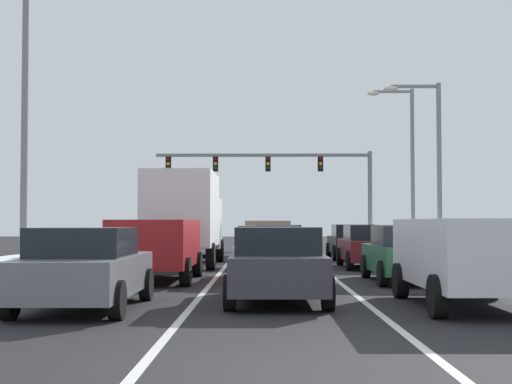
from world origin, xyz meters
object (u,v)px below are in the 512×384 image
Objects in this scene: sedan_black_right_lane_fourth at (352,242)px; suv_green_left_lane_fourth at (198,235)px; sedan_silver_center_lane_second at (269,253)px; sedan_maroon_right_lane_third at (370,246)px; suv_white_right_lane_nearest at (467,253)px; sedan_navy_center_lane_third at (278,245)px; street_lamp_right_mid at (407,155)px; sedan_charcoal_center_lane_nearest at (277,264)px; suv_tan_center_lane_fourth at (267,235)px; sedan_green_right_lane_second at (407,254)px; traffic_light_gantry at (288,172)px; street_lamp_left_mid at (36,96)px; sedan_gray_left_lane_nearest at (85,268)px; street_lamp_right_near at (431,152)px; box_truck_left_lane_third at (185,214)px; suv_red_left_lane_second at (157,244)px.

sedan_black_right_lane_fourth is 0.92× the size of suv_green_left_lane_fourth.
suv_green_left_lane_fourth is at bearing 102.29° from sedan_silver_center_lane_second.
suv_white_right_lane_nearest is at bearing -89.55° from sedan_maroon_right_lane_third.
street_lamp_right_mid reaches higher than sedan_navy_center_lane_third.
sedan_charcoal_center_lane_nearest and sedan_silver_center_lane_second have the same top height.
suv_tan_center_lane_fourth is (-0.07, 19.21, 0.25)m from sedan_charcoal_center_lane_nearest.
sedan_green_right_lane_second is 14.63m from suv_tan_center_lane_fourth.
sedan_green_right_lane_second and sedan_silver_center_lane_second have the same top height.
sedan_charcoal_center_lane_nearest is 28.69m from street_lamp_right_mid.
street_lamp_left_mid is (-8.68, -25.43, 0.62)m from traffic_light_gantry.
suv_white_right_lane_nearest and suv_tan_center_lane_fourth have the same top height.
sedan_green_right_lane_second is at bearing -65.57° from sedan_navy_center_lane_third.
street_lamp_right_mid is (7.62, 14.82, 4.65)m from sedan_navy_center_lane_third.
sedan_navy_center_lane_third is 1.00× the size of sedan_gray_left_lane_nearest.
sedan_gray_left_lane_nearest is 0.56× the size of street_lamp_right_near.
box_truck_left_lane_third reaches higher than suv_green_left_lane_fourth.
sedan_black_right_lane_fourth is 0.62× the size of box_truck_left_lane_third.
suv_white_right_lane_nearest is 18.52m from sedan_black_right_lane_fourth.
street_lamp_left_mid reaches higher than street_lamp_right_near.
box_truck_left_lane_third is at bearing 88.26° from sedan_gray_left_lane_nearest.
sedan_navy_center_lane_third is (-3.33, 7.33, 0.00)m from sedan_green_right_lane_second.
sedan_gray_left_lane_nearest is (-7.16, -0.40, -0.25)m from suv_white_right_lane_nearest.
traffic_light_gantry reaches higher than suv_white_right_lane_nearest.
traffic_light_gantry reaches higher than sedan_navy_center_lane_third.
sedan_silver_center_lane_second and sedan_gray_left_lane_nearest have the same top height.
sedan_maroon_right_lane_third is 14.49m from sedan_gray_left_lane_nearest.
suv_green_left_lane_fourth is 13.78m from street_lamp_right_mid.
suv_green_left_lane_fourth is (0.19, 21.88, 0.25)m from sedan_gray_left_lane_nearest.
box_truck_left_lane_third is at bearing -114.44° from suv_tan_center_lane_fourth.
street_lamp_right_near reaches higher than sedan_maroon_right_lane_third.
sedan_black_right_lane_fourth is 0.92× the size of suv_tan_center_lane_fourth.
suv_tan_center_lane_fourth is 0.68× the size of box_truck_left_lane_third.
sedan_green_right_lane_second is 0.62× the size of box_truck_left_lane_third.
sedan_navy_center_lane_third is 0.92× the size of suv_tan_center_lane_fourth.
suv_red_left_lane_second reaches higher than sedan_maroon_right_lane_third.
street_lamp_right_near is at bearing 37.54° from street_lamp_left_mid.
suv_green_left_lane_fourth is at bearing 172.32° from street_lamp_right_near.
street_lamp_right_mid is (8.00, 21.59, 4.65)m from sedan_silver_center_lane_second.
street_lamp_left_mid is at bearing 133.20° from sedan_charcoal_center_lane_nearest.
sedan_gray_left_lane_nearest is at bearing -118.34° from street_lamp_right_near.
suv_white_right_lane_nearest reaches higher than sedan_black_right_lane_fourth.
suv_white_right_lane_nearest is 20.44m from suv_tan_center_lane_fourth.
suv_tan_center_lane_fourth is at bearing 57.62° from street_lamp_left_mid.
box_truck_left_lane_third is (-3.04, 6.81, 1.14)m from sedan_silver_center_lane_second.
sedan_gray_left_lane_nearest is at bearing -138.47° from sedan_green_right_lane_second.
sedan_maroon_right_lane_third is 9.00m from suv_red_left_lane_second.
suv_tan_center_lane_fourth and suv_green_left_lane_fourth have the same top height.
sedan_navy_center_lane_third is 10.66m from street_lamp_right_near.
suv_white_right_lane_nearest is at bearing -72.02° from suv_green_left_lane_fourth.
sedan_maroon_right_lane_third is 0.92× the size of suv_green_left_lane_fourth.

